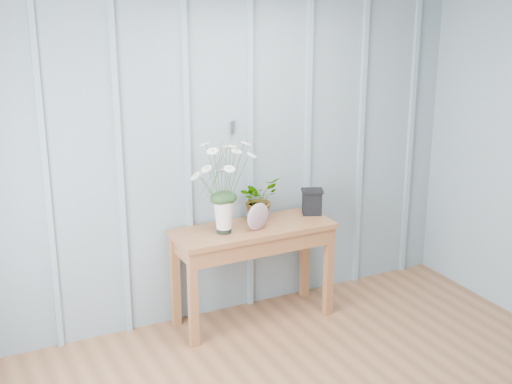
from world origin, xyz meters
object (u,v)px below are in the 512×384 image
daisy_vase (223,176)px  felt_disc_vessel (258,217)px  sideboard (253,241)px  carved_box (312,202)px

daisy_vase → felt_disc_vessel: daisy_vase is taller
felt_disc_vessel → daisy_vase: bearing=150.4°
daisy_vase → felt_disc_vessel: 0.41m
daisy_vase → felt_disc_vessel: bearing=-13.9°
sideboard → felt_disc_vessel: bearing=-88.6°
felt_disc_vessel → carved_box: bearing=-2.2°
sideboard → daisy_vase: size_ratio=1.79×
sideboard → daisy_vase: daisy_vase is taller
sideboard → felt_disc_vessel: 0.23m
sideboard → carved_box: size_ratio=6.03×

